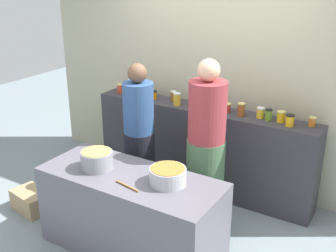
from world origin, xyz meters
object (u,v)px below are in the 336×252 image
at_px(preserve_jar_11, 269,115).
at_px(preserve_jar_12, 281,117).
at_px(bread_crate, 32,201).
at_px(preserve_jar_1, 133,91).
at_px(preserve_jar_14, 312,122).
at_px(preserve_jar_6, 193,102).
at_px(preserve_jar_13, 290,120).
at_px(preserve_jar_8, 227,108).
at_px(preserve_jar_4, 173,96).
at_px(preserve_jar_3, 154,95).
at_px(cook_with_tongs, 139,144).
at_px(preserve_jar_2, 150,92).
at_px(preserve_jar_5, 177,99).
at_px(preserve_jar_0, 120,88).
at_px(cook_in_cap, 206,156).
at_px(preserve_jar_7, 213,104).
at_px(cooking_pot_center, 168,176).
at_px(preserve_jar_10, 260,113).
at_px(preserve_jar_9, 241,110).
at_px(wooden_spoon, 127,186).
at_px(cooking_pot_left, 97,160).

relative_size(preserve_jar_11, preserve_jar_12, 1.05).
bearing_deg(bread_crate, preserve_jar_1, 74.16).
relative_size(preserve_jar_14, bread_crate, 0.23).
relative_size(preserve_jar_6, preserve_jar_13, 0.80).
xyz_separation_m(preserve_jar_8, preserve_jar_13, (0.71, -0.06, 0.01)).
relative_size(preserve_jar_4, preserve_jar_11, 1.01).
distance_m(preserve_jar_1, preserve_jar_3, 0.30).
distance_m(preserve_jar_8, cook_with_tongs, 1.05).
xyz_separation_m(preserve_jar_4, preserve_jar_8, (0.71, -0.03, -0.01)).
height_order(preserve_jar_2, preserve_jar_5, preserve_jar_5).
relative_size(preserve_jar_0, cook_in_cap, 0.07).
relative_size(preserve_jar_1, cook_with_tongs, 0.07).
bearing_deg(preserve_jar_7, cooking_pot_center, -80.08).
relative_size(preserve_jar_5, cook_in_cap, 0.08).
bearing_deg(preserve_jar_10, preserve_jar_9, -165.84).
height_order(preserve_jar_0, preserve_jar_3, preserve_jar_0).
xyz_separation_m(preserve_jar_1, preserve_jar_14, (2.16, 0.09, -0.01)).
relative_size(preserve_jar_11, preserve_jar_13, 1.01).
bearing_deg(preserve_jar_10, preserve_jar_14, 3.75).
distance_m(preserve_jar_8, cooking_pot_center, 1.38).
height_order(preserve_jar_4, preserve_jar_13, preserve_jar_4).
height_order(preserve_jar_5, preserve_jar_14, preserve_jar_5).
height_order(preserve_jar_1, bread_crate, preserve_jar_1).
distance_m(preserve_jar_0, bread_crate, 1.73).
height_order(preserve_jar_11, preserve_jar_13, same).
bearing_deg(preserve_jar_8, preserve_jar_4, 177.45).
relative_size(preserve_jar_4, preserve_jar_7, 0.92).
distance_m(preserve_jar_3, preserve_jar_11, 1.43).
bearing_deg(preserve_jar_7, preserve_jar_1, -179.03).
xyz_separation_m(preserve_jar_10, wooden_spoon, (-0.57, -1.61, -0.28)).
xyz_separation_m(preserve_jar_7, preserve_jar_13, (0.88, -0.04, -0.01)).
bearing_deg(preserve_jar_0, preserve_jar_3, 0.18).
height_order(preserve_jar_6, cooking_pot_center, preserve_jar_6).
xyz_separation_m(preserve_jar_12, cooking_pot_center, (-0.54, -1.36, -0.22)).
relative_size(preserve_jar_9, preserve_jar_14, 1.47).
height_order(preserve_jar_5, cooking_pot_left, preserve_jar_5).
relative_size(preserve_jar_11, cook_in_cap, 0.07).
bearing_deg(preserve_jar_14, preserve_jar_5, -175.02).
relative_size(preserve_jar_5, preserve_jar_11, 1.20).
relative_size(preserve_jar_1, cook_in_cap, 0.07).
distance_m(preserve_jar_2, wooden_spoon, 1.87).
bearing_deg(cook_with_tongs, preserve_jar_4, 91.27).
xyz_separation_m(preserve_jar_11, bread_crate, (-2.13, -1.43, -0.97)).
xyz_separation_m(preserve_jar_9, preserve_jar_13, (0.54, -0.03, -0.01)).
bearing_deg(preserve_jar_9, cook_in_cap, -96.81).
distance_m(preserve_jar_9, preserve_jar_14, 0.74).
distance_m(preserve_jar_9, wooden_spoon, 1.63).
height_order(preserve_jar_10, cooking_pot_center, preserve_jar_10).
distance_m(preserve_jar_4, cooking_pot_left, 1.50).
distance_m(preserve_jar_4, preserve_jar_13, 1.43).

